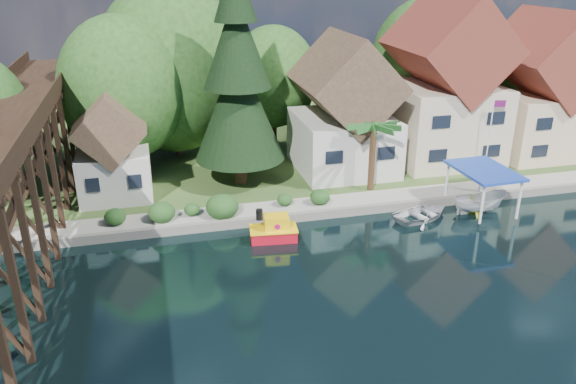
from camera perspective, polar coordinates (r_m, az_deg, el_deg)
name	(u,v)px	position (r m, az deg, el deg)	size (l,w,h in m)	color
ground	(317,283)	(31.65, 2.95, -9.23)	(140.00, 140.00, 0.00)	black
bank	(228,121)	(62.40, -6.16, 7.19)	(140.00, 52.00, 0.50)	#29461C
seawall	(339,213)	(39.33, 5.18, -2.09)	(60.00, 0.40, 0.62)	slate
promenade	(359,200)	(41.00, 7.25, -0.79)	(50.00, 2.60, 0.06)	gray
trestle_bridge	(7,186)	(33.78, -26.68, 0.51)	(4.12, 44.18, 9.30)	black
house_left	(344,114)	(45.78, 5.71, 7.88)	(7.64, 8.64, 11.02)	beige
house_center	(444,91)	(49.62, 15.57, 9.84)	(8.65, 9.18, 13.89)	beige
house_right	(540,94)	(54.30, 24.19, 9.05)	(8.15, 8.64, 12.45)	beige
shed	(113,153)	(42.26, -17.36, 3.84)	(5.09, 5.40, 7.85)	beige
bg_trees	(258,78)	(48.70, -3.10, 11.44)	(49.90, 13.30, 10.57)	#382314
shrubs	(213,206)	(38.34, -7.65, -1.38)	(15.76, 2.47, 1.70)	#1A4017
conifer	(238,80)	(41.78, -5.12, 11.31)	(6.80, 6.80, 16.75)	#382314
palm_tree	(374,129)	(41.49, 8.71, 6.39)	(4.52, 4.52, 5.48)	#382314
flagpole	(492,129)	(47.16, 20.00, 6.01)	(0.96, 0.24, 6.20)	white
tugboat	(274,230)	(35.93, -1.43, -3.88)	(3.19, 1.99, 2.20)	red
boat_white_a	(423,213)	(39.94, 13.51, -2.04)	(3.08, 4.32, 0.89)	silver
boat_canopy	(481,194)	(41.69, 19.02, -0.19)	(4.14, 5.17, 3.27)	silver
boat_yellow	(473,204)	(41.78, 18.26, -1.12)	(2.22, 2.57, 1.36)	yellow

